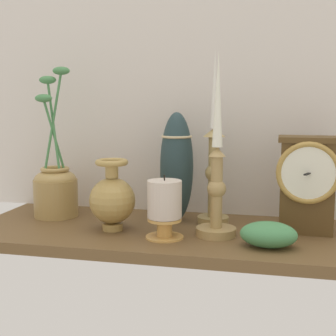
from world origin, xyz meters
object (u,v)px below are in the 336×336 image
brass_vase_bulbous (112,198)px  tall_ceramic_vase (177,167)px  pillar_candle_front (164,206)px  candlestick_tall_left (214,167)px  mantel_clock (307,183)px  candlestick_tall_center (217,181)px  brass_vase_jar (55,186)px

brass_vase_bulbous → tall_ceramic_vase: tall_ceramic_vase is taller
brass_vase_bulbous → pillar_candle_front: size_ratio=1.18×
candlestick_tall_left → pillar_candle_front: size_ratio=3.00×
mantel_clock → tall_ceramic_vase: size_ratio=0.81×
pillar_candle_front → brass_vase_bulbous: bearing=164.9°
candlestick_tall_center → brass_vase_bulbous: size_ratio=2.44×
candlestick_tall_left → brass_vase_bulbous: (-21.30, -10.45, -6.41)cm
brass_vase_jar → pillar_candle_front: brass_vase_jar is taller
mantel_clock → brass_vase_bulbous: (-42.16, -7.54, -3.94)cm
candlestick_tall_left → pillar_candle_front: 17.63cm
mantel_clock → brass_vase_jar: bearing=178.4°
pillar_candle_front → tall_ceramic_vase: tall_ceramic_vase is taller
brass_vase_jar → tall_ceramic_vase: brass_vase_jar is taller
brass_vase_bulbous → candlestick_tall_center: bearing=1.6°
candlestick_tall_left → brass_vase_jar: candlestick_tall_left is taller
mantel_clock → candlestick_tall_left: size_ratio=0.52×
mantel_clock → tall_ceramic_vase: 30.26cm
brass_vase_jar → pillar_candle_front: (31.10, -12.66, -0.79)cm
pillar_candle_front → tall_ceramic_vase: size_ratio=0.52×
mantel_clock → brass_vase_jar: brass_vase_jar is taller
mantel_clock → tall_ceramic_vase: tall_ceramic_vase is taller
brass_vase_jar → tall_ceramic_vase: (30.49, 2.39, 5.57)cm
candlestick_tall_center → pillar_candle_front: (-10.45, -4.12, -5.18)cm
brass_vase_jar → candlestick_tall_left: bearing=1.8°
mantel_clock → candlestick_tall_center: 20.10cm
candlestick_tall_left → brass_vase_bulbous: size_ratio=2.53×
tall_ceramic_vase → pillar_candle_front: bearing=-87.7°
candlestick_tall_left → candlestick_tall_center: bearing=-78.5°
candlestick_tall_center → candlestick_tall_left: bearing=101.5°
candlestick_tall_left → tall_ceramic_vase: bearing=172.8°
candlestick_tall_center → brass_vase_bulbous: 23.79cm
brass_vase_bulbous → pillar_candle_front: 13.30cm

